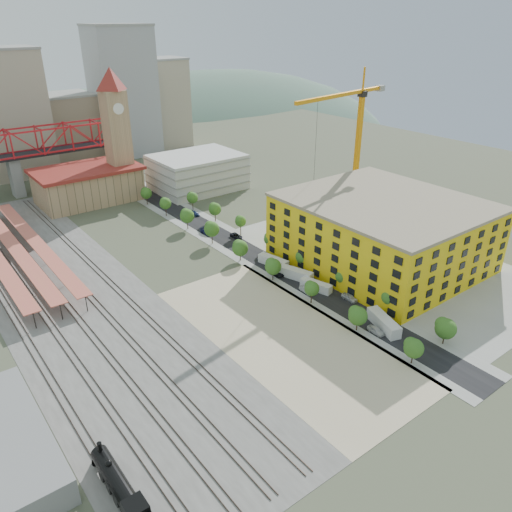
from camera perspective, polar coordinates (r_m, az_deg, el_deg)
ground at (r=136.42m, az=-4.14°, el=-2.44°), size 400.00×400.00×0.00m
ballast_strip at (r=138.07m, az=-20.87°, el=-3.85°), size 36.00×165.00×0.06m
dirt_lot at (r=112.81m, az=3.16°, el=-9.05°), size 28.00×67.00×0.06m
street_asphalt at (r=155.57m, az=-2.31°, el=1.34°), size 12.00×170.00×0.06m
sidewalk_west at (r=152.78m, az=-3.99°, el=0.82°), size 3.00×170.00×0.04m
sidewalk_east at (r=158.51m, az=-0.69°, el=1.84°), size 3.00×170.00×0.04m
construction_pad at (r=151.14m, az=14.57°, el=-0.29°), size 50.00×90.00×0.06m
rail_tracks at (r=137.64m, az=-21.58°, el=-4.02°), size 26.56×160.00×0.18m
platform_canopies at (r=159.94m, az=-25.86°, el=0.89°), size 16.00×80.00×4.12m
station_hall at (r=201.18m, az=-18.64°, el=7.78°), size 38.00×24.00×13.10m
clock_tower at (r=198.53m, az=-15.75°, el=14.53°), size 12.00×12.00×52.00m
parking_garage at (r=206.86m, az=-6.72°, el=9.53°), size 34.00×26.00×14.00m
truss_bridge at (r=214.85m, az=-26.33°, el=10.96°), size 94.00×9.60×25.60m
construction_building at (r=145.16m, az=14.23°, el=2.71°), size 44.60×50.60×18.80m
street_trees at (r=148.27m, az=-0.07°, el=0.06°), size 15.40×124.40×8.00m
skyline at (r=257.38m, az=-21.33°, el=14.84°), size 133.00×46.00×60.00m
distant_hills at (r=404.11m, az=-19.11°, el=3.48°), size 647.00×264.00×227.00m
locomotive at (r=81.46m, az=-14.64°, el=-25.19°), size 3.03×23.41×5.85m
tower_crane at (r=170.67m, az=11.16°, el=13.98°), size 46.27×9.73×49.86m
site_trailer_a at (r=117.95m, az=14.38°, el=-7.40°), size 5.79×10.70×2.84m
site_trailer_b at (r=130.41m, az=6.87°, el=-3.41°), size 4.51×8.84×2.34m
site_trailer_c at (r=135.38m, az=4.54°, el=-2.05°), size 5.51×10.15×2.69m
site_trailer_d at (r=141.78m, az=2.00°, el=-0.65°), size 4.34×9.75×2.58m
car_0 at (r=116.08m, az=13.55°, el=-8.29°), size 1.84×4.40×1.49m
car_1 at (r=128.96m, az=5.80°, el=-3.92°), size 1.89×4.66×1.50m
car_2 at (r=136.90m, az=2.35°, el=-1.96°), size 2.56×5.04×1.37m
car_3 at (r=163.36m, az=-5.71°, el=2.73°), size 2.25×5.06×1.44m
car_4 at (r=127.25m, az=10.65°, el=-4.70°), size 1.82×4.50×1.53m
car_5 at (r=137.22m, az=5.59°, el=-2.00°), size 1.91×4.32×1.38m
car_6 at (r=159.86m, az=-2.27°, el=2.29°), size 2.30×4.88×1.35m
car_7 at (r=179.81m, az=-7.00°, el=4.85°), size 1.86×4.54×1.32m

